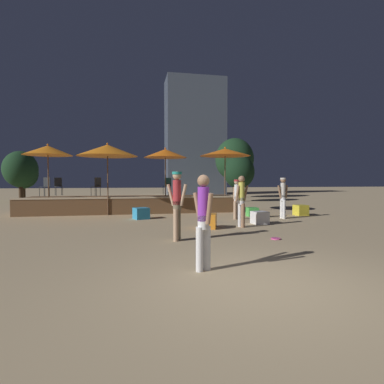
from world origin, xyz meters
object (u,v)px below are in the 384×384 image
at_px(patio_umbrella_2, 225,152).
at_px(person_4, 203,219).
at_px(cube_seat_0, 141,213).
at_px(person_2, 177,201).
at_px(cube_seat_2, 260,218).
at_px(person_3, 241,199).
at_px(background_tree_3, 23,173).
at_px(cube_seat_4, 252,212).
at_px(bistro_chair_1, 58,185).
at_px(patio_umbrella_3, 48,151).
at_px(bistro_chair_0, 97,185).
at_px(background_tree_0, 20,169).
at_px(background_tree_1, 239,172).
at_px(patio_umbrella_1, 165,154).
at_px(cube_seat_3, 301,210).
at_px(person_0, 283,196).
at_px(bistro_chair_2, 46,185).
at_px(cube_seat_1, 208,221).
at_px(bistro_chair_3, 167,184).
at_px(person_1, 237,197).
at_px(background_tree_2, 234,159).
at_px(patio_umbrella_0, 107,150).
at_px(frisbee_disc, 276,239).

height_order(patio_umbrella_2, person_4, patio_umbrella_2).
distance_m(cube_seat_0, person_2, 4.79).
xyz_separation_m(cube_seat_2, person_4, (-3.30, -5.10, 0.68)).
bearing_deg(person_3, person_2, 110.26).
bearing_deg(background_tree_3, patio_umbrella_2, -41.67).
height_order(cube_seat_4, bistro_chair_1, bistro_chair_1).
distance_m(patio_umbrella_3, bistro_chair_0, 2.64).
relative_size(person_3, background_tree_0, 0.46).
bearing_deg(bistro_chair_0, cube_seat_2, -7.79).
bearing_deg(cube_seat_0, background_tree_1, 50.06).
bearing_deg(patio_umbrella_1, background_tree_0, 134.64).
height_order(patio_umbrella_3, cube_seat_2, patio_umbrella_3).
xyz_separation_m(cube_seat_3, person_0, (-1.36, -0.90, 0.72)).
bearing_deg(bistro_chair_0, background_tree_1, 63.46).
height_order(bistro_chair_2, background_tree_3, background_tree_3).
distance_m(person_0, background_tree_3, 20.42).
height_order(patio_umbrella_1, cube_seat_1, patio_umbrella_1).
relative_size(person_0, background_tree_0, 0.45).
distance_m(cube_seat_0, person_4, 7.42).
distance_m(cube_seat_4, bistro_chair_0, 7.50).
height_order(cube_seat_1, bistro_chair_2, bistro_chair_2).
distance_m(person_0, bistro_chair_2, 10.89).
relative_size(cube_seat_2, background_tree_1, 0.16).
height_order(cube_seat_4, bistro_chair_3, bistro_chair_3).
height_order(patio_umbrella_3, person_2, patio_umbrella_3).
xyz_separation_m(cube_seat_1, background_tree_3, (-10.96, 16.10, 1.88)).
xyz_separation_m(patio_umbrella_1, person_1, (2.61, -2.73, -1.97)).
relative_size(background_tree_2, background_tree_3, 1.62).
relative_size(patio_umbrella_0, patio_umbrella_3, 1.02).
xyz_separation_m(patio_umbrella_0, bistro_chair_0, (-0.61, 1.07, -1.57)).
xyz_separation_m(bistro_chair_1, bistro_chair_2, (-0.35, -0.93, 0.00)).
bearing_deg(person_4, bistro_chair_3, 61.89).
height_order(patio_umbrella_2, person_2, patio_umbrella_2).
relative_size(cube_seat_1, background_tree_2, 0.12).
xyz_separation_m(cube_seat_4, bistro_chair_0, (-6.91, 2.66, 1.18)).
relative_size(patio_umbrella_1, cube_seat_4, 6.44).
height_order(cube_seat_0, background_tree_3, background_tree_3).
relative_size(cube_seat_3, bistro_chair_0, 0.61).
distance_m(cube_seat_3, background_tree_3, 20.88).
height_order(bistro_chair_1, frisbee_disc, bistro_chair_1).
distance_m(background_tree_2, background_tree_3, 17.64).
height_order(person_4, frisbee_disc, person_4).
xyz_separation_m(patio_umbrella_0, patio_umbrella_2, (5.55, 0.06, 0.02)).
distance_m(person_4, bistro_chair_1, 12.20).
height_order(patio_umbrella_0, patio_umbrella_2, patio_umbrella_0).
height_order(cube_seat_0, person_1, person_1).
relative_size(patio_umbrella_3, background_tree_2, 0.59).
bearing_deg(person_0, person_4, 133.61).
bearing_deg(background_tree_3, cube_seat_0, -56.23).
bearing_deg(background_tree_2, patio_umbrella_2, -111.02).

